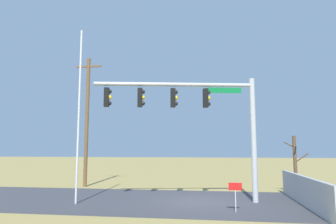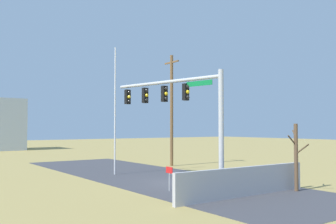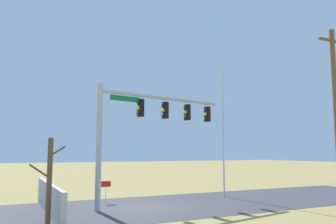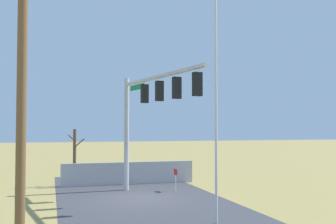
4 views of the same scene
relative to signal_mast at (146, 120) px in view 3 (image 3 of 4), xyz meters
name	(u,v)px [view 3 (image 3 of 4)]	position (x,y,z in m)	size (l,w,h in m)	color
ground_plane	(150,207)	(-0.10, 0.37, -4.63)	(160.00, 160.00, 0.00)	#9E894C
road_surface	(213,202)	(-4.10, 0.37, -4.62)	(28.00, 8.00, 0.01)	#3D3D42
sidewalk_corner	(76,213)	(3.73, 0.56, -4.62)	(6.00, 6.00, 0.01)	#B7B5AD
retaining_fence	(49,198)	(4.90, -0.01, -3.94)	(0.20, 8.20, 1.38)	#A8A8AD
signal_mast	(146,120)	(0.00, 0.00, 0.00)	(8.14, 1.88, 6.30)	#B2B5BA
flagpole	(223,129)	(-5.96, -1.17, -0.25)	(0.10, 0.10, 8.76)	silver
utility_pole	(336,114)	(-8.39, 5.40, 0.20)	(1.90, 0.26, 9.33)	brown
bare_tree	(49,181)	(5.36, 3.26, -2.86)	(1.27, 1.02, 3.42)	brown
open_sign	(106,187)	(1.60, -1.98, -3.72)	(0.56, 0.04, 1.22)	silver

